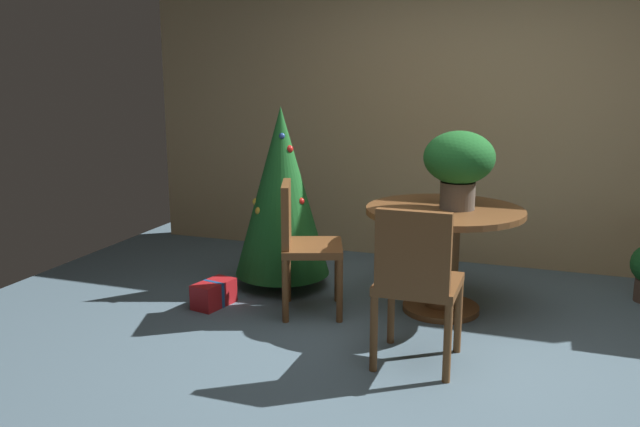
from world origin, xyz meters
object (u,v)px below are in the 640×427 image
object	(u,v)px
round_dining_table	(444,241)
holiday_tree	(282,192)
gift_box_red	(214,294)
flower_vase	(459,162)
wooden_chair_left	(302,239)
wooden_chair_near	(416,278)

from	to	relation	value
round_dining_table	holiday_tree	bearing A→B (deg)	173.40
holiday_tree	gift_box_red	distance (m)	0.92
round_dining_table	flower_vase	distance (m)	0.55
wooden_chair_left	gift_box_red	xyz separation A→B (m)	(-0.63, -0.11, -0.42)
round_dining_table	flower_vase	world-z (taller)	flower_vase
holiday_tree	wooden_chair_near	bearing A→B (deg)	-40.72
flower_vase	gift_box_red	world-z (taller)	flower_vase
round_dining_table	flower_vase	size ratio (longest dim) A/B	2.04
round_dining_table	wooden_chair_left	size ratio (longest dim) A/B	1.18
flower_vase	holiday_tree	xyz separation A→B (m)	(-1.33, 0.14, -0.31)
round_dining_table	holiday_tree	world-z (taller)	holiday_tree
wooden_chair_left	holiday_tree	world-z (taller)	holiday_tree
round_dining_table	wooden_chair_near	size ratio (longest dim) A/B	1.15
wooden_chair_left	round_dining_table	bearing A→B (deg)	20.00
holiday_tree	gift_box_red	bearing A→B (deg)	-115.77
gift_box_red	holiday_tree	bearing A→B (deg)	64.23
wooden_chair_near	holiday_tree	bearing A→B (deg)	139.28
round_dining_table	gift_box_red	bearing A→B (deg)	-164.00
flower_vase	wooden_chair_left	size ratio (longest dim) A/B	0.58
wooden_chair_near	gift_box_red	distance (m)	1.67
round_dining_table	wooden_chair_left	bearing A→B (deg)	-160.00
flower_vase	round_dining_table	bearing A→B (deg)	-176.28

